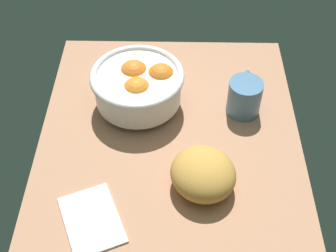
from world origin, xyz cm
name	(u,v)px	position (x,y,z in cm)	size (l,w,h in cm)	color
ground_plane	(170,143)	(0.00, 0.00, -1.50)	(69.42, 57.43, 3.00)	tan
fruit_bowl	(139,85)	(-10.89, -7.14, 6.03)	(21.24, 21.24, 10.38)	white
bread_loaf	(203,174)	(12.30, 6.74, 3.94)	(13.34, 12.71, 7.89)	gold
napkin_folded	(92,219)	(20.78, -14.48, 0.47)	(14.10, 10.09, 0.94)	silver
mug	(245,96)	(-9.44, 16.82, 4.23)	(11.82, 7.67, 8.46)	teal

